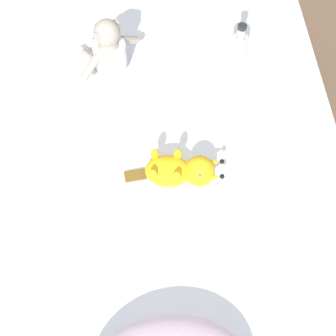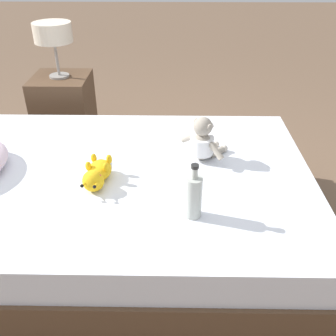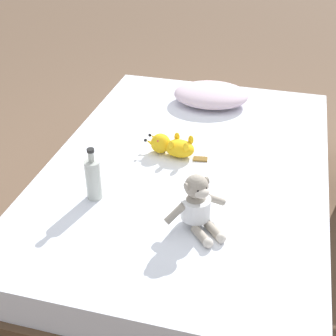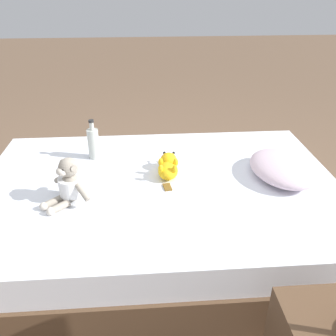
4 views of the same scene
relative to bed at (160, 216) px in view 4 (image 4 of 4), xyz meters
The scene contains 6 objects.
ground_plane 0.21m from the bed, ahead, with size 16.00×16.00×0.00m, color brown.
bed is the anchor object (origin of this frame).
pillow 0.74m from the bed, 91.43° to the left, with size 0.48×0.39×0.11m.
plush_monkey 0.57m from the bed, 73.11° to the right, with size 0.26×0.26×0.24m.
plush_yellow_creature 0.29m from the bed, 151.47° to the left, with size 0.33×0.13×0.10m.
glass_bottle 0.60m from the bed, 130.96° to the right, with size 0.07×0.07×0.25m.
Camera 4 is at (1.67, -0.08, 1.44)m, focal length 38.08 mm.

